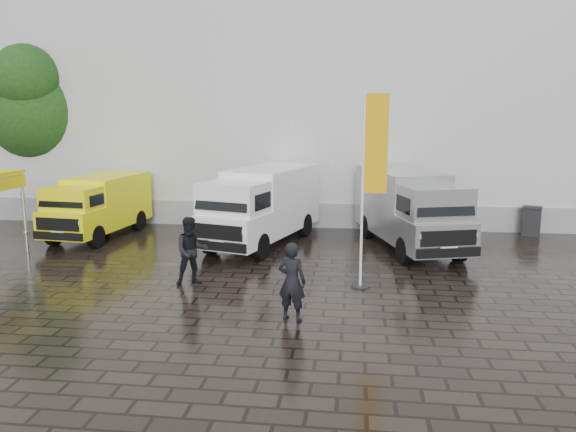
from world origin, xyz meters
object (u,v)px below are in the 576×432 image
object	(u,v)px
van_yellow	(98,207)
wheelie_bin	(532,221)
person_front	(292,282)
flagpole	(370,176)
van_silver	(409,211)
van_white	(262,207)
person_tent	(192,251)

from	to	relation	value
van_yellow	wheelie_bin	world-z (taller)	van_yellow
van_yellow	person_front	xyz separation A→B (m)	(8.26, -7.74, -0.23)
van_yellow	flagpole	xyz separation A→B (m)	(10.00, -5.08, 1.88)
wheelie_bin	van_yellow	bearing A→B (deg)	-152.57
van_silver	wheelie_bin	world-z (taller)	van_silver
flagpole	van_white	bearing A→B (deg)	128.24
van_silver	person_tent	world-z (taller)	van_silver
van_yellow	person_front	distance (m)	11.32
wheelie_bin	person_tent	size ratio (longest dim) A/B	0.60
van_white	person_tent	world-z (taller)	van_white
van_white	wheelie_bin	xyz separation A→B (m)	(10.08, 2.80, -0.78)
van_white	person_tent	distance (m)	5.12
wheelie_bin	person_front	size ratio (longest dim) A/B	0.62
van_yellow	person_tent	world-z (taller)	van_yellow
flagpole	van_yellow	bearing A→B (deg)	153.09
van_yellow	van_silver	size ratio (longest dim) A/B	0.81
van_yellow	person_front	size ratio (longest dim) A/B	2.73
van_silver	van_yellow	bearing A→B (deg)	161.27
van_silver	person_tent	xyz separation A→B (m)	(-6.26, -4.98, -0.39)
van_silver	person_front	distance (m)	8.03
van_white	person_tent	size ratio (longest dim) A/B	3.30
wheelie_bin	person_front	world-z (taller)	person_front
van_white	flagpole	distance (m)	6.18
flagpole	van_silver	bearing A→B (deg)	72.37
van_white	van_silver	bearing A→B (deg)	16.37
van_white	person_front	size ratio (longest dim) A/B	3.42
van_white	van_yellow	bearing A→B (deg)	-167.28
wheelie_bin	person_tent	bearing A→B (deg)	-126.03
van_white	wheelie_bin	bearing A→B (deg)	31.86
van_silver	person_tent	distance (m)	8.01
person_tent	wheelie_bin	bearing A→B (deg)	10.50
van_yellow	van_silver	distance (m)	11.50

